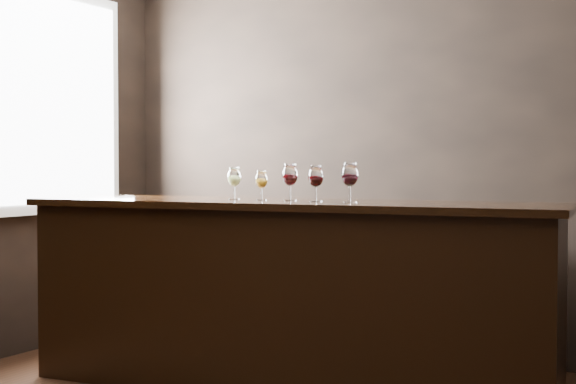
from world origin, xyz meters
The scene contains 9 objects.
room_shell centered at (-0.23, 0.11, 1.81)m, with size 5.02×4.52×2.81m.
bar_counter centered at (-0.47, 1.03, 0.53)m, with size 3.00×0.65×1.05m, color black.
bar_top centered at (-0.47, 1.03, 1.07)m, with size 3.10×0.72×0.04m, color black.
back_bar_shelf centered at (-0.68, 2.03, 0.42)m, with size 2.33×0.40×0.84m, color black.
glass_white centered at (-0.83, 1.04, 1.22)m, with size 0.08×0.08×0.19m.
glass_amber centered at (-0.63, 1.03, 1.21)m, with size 0.07×0.07×0.17m.
glass_red_a centered at (-0.46, 1.06, 1.23)m, with size 0.09×0.09×0.21m.
glass_red_b centered at (-0.27, 1.02, 1.23)m, with size 0.09×0.09×0.20m.
glass_red_c centered at (-0.07, 1.03, 1.24)m, with size 0.09×0.09×0.22m.
Camera 1 is at (1.78, -2.93, 1.30)m, focal length 50.00 mm.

